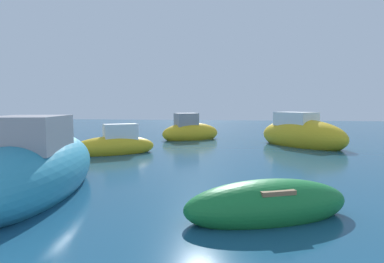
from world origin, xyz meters
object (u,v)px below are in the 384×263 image
moored_boat_1 (38,168)px  moored_boat_4 (301,135)px  moored_boat_5 (190,132)px  moored_boat_8 (115,145)px  moored_boat_7 (268,205)px

moored_boat_1 → moored_boat_4: (8.00, 9.84, -0.01)m
moored_boat_5 → moored_boat_8: (-2.36, -6.09, -0.10)m
moored_boat_4 → moored_boat_7: size_ratio=1.49×
moored_boat_1 → moored_boat_7: bearing=-114.2°
moored_boat_5 → moored_boat_7: (3.45, -13.03, -0.20)m
moored_boat_8 → moored_boat_5: bearing=-146.0°
moored_boat_4 → moored_boat_8: (-8.50, -3.91, -0.21)m
moored_boat_1 → moored_boat_4: bearing=-52.5°
moored_boat_4 → moored_boat_8: bearing=-107.3°
moored_boat_4 → moored_boat_7: 11.18m
moored_boat_4 → moored_boat_8: 9.35m
moored_boat_7 → moored_boat_8: size_ratio=0.94×
moored_boat_4 → moored_boat_8: moored_boat_4 is taller
moored_boat_7 → moored_boat_8: moored_boat_8 is taller
moored_boat_4 → moored_boat_5: bearing=-151.6°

